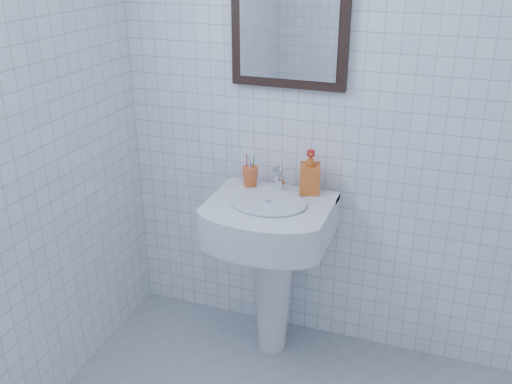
% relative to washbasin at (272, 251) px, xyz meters
% --- Properties ---
extents(wall_back, '(2.20, 0.02, 2.50)m').
position_rel_washbasin_xyz_m(wall_back, '(0.32, 0.22, 0.71)').
color(wall_back, white).
rests_on(wall_back, ground).
extents(washbasin, '(0.52, 0.38, 0.81)m').
position_rel_washbasin_xyz_m(washbasin, '(0.00, 0.00, 0.00)').
color(washbasin, silver).
rests_on(washbasin, ground).
extents(faucet, '(0.05, 0.11, 0.13)m').
position_rel_washbasin_xyz_m(faucet, '(0.00, 0.10, 0.31)').
color(faucet, silver).
rests_on(faucet, washbasin).
extents(toothbrush_cup, '(0.09, 0.09, 0.09)m').
position_rel_washbasin_xyz_m(toothbrush_cup, '(-0.14, 0.10, 0.30)').
color(toothbrush_cup, '#E25D29').
rests_on(toothbrush_cup, washbasin).
extents(soap_dispenser, '(0.11, 0.11, 0.19)m').
position_rel_washbasin_xyz_m(soap_dispenser, '(0.13, 0.12, 0.36)').
color(soap_dispenser, red).
rests_on(soap_dispenser, washbasin).
extents(wall_mirror, '(0.50, 0.04, 0.62)m').
position_rel_washbasin_xyz_m(wall_mirror, '(0.00, 0.20, 1.01)').
color(wall_mirror, black).
rests_on(wall_mirror, wall_back).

